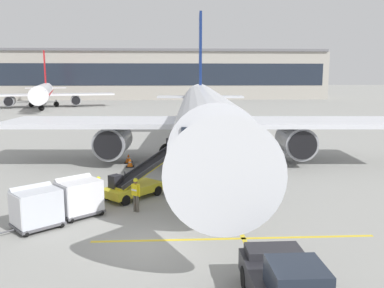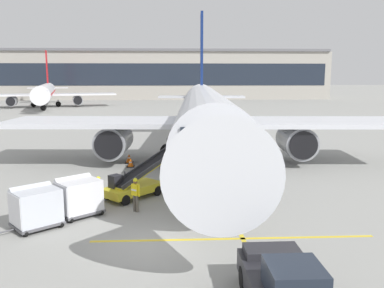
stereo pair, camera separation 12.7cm
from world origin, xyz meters
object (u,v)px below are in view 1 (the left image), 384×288
object	(u,v)px
parked_airplane	(204,116)
baggage_cart_lead	(78,196)
baggage_cart_second	(36,207)
distant_airplane	(43,93)
pushback_tug	(288,287)
safety_cone_engine_keepout	(128,158)
belt_loader	(136,183)
ground_crew_by_carts	(136,193)
safety_cone_wingtip	(130,163)
ground_crew_by_loader	(99,191)

from	to	relation	value
parked_airplane	baggage_cart_lead	bearing A→B (deg)	-120.44
parked_airplane	baggage_cart_second	bearing A→B (deg)	-122.25
baggage_cart_second	distant_airplane	xyz separation A→B (m)	(-21.62, 73.82, 2.21)
pushback_tug	distant_airplane	xyz separation A→B (m)	(-30.98, 81.10, 2.38)
pushback_tug	safety_cone_engine_keepout	size ratio (longest dim) A/B	6.09
parked_airplane	distant_airplane	distance (m)	67.22
parked_airplane	pushback_tug	bearing A→B (deg)	-88.31
belt_loader	ground_crew_by_carts	xyz separation A→B (m)	(0.19, -2.65, 0.19)
pushback_tug	distant_airplane	size ratio (longest dim) A/B	0.11
safety_cone_engine_keepout	safety_cone_wingtip	bearing A→B (deg)	-79.94
belt_loader	baggage_cart_second	world-z (taller)	belt_loader
ground_crew_by_loader	safety_cone_engine_keepout	bearing A→B (deg)	88.16
pushback_tug	distant_airplane	world-z (taller)	distant_airplane
distant_airplane	baggage_cart_lead	bearing A→B (deg)	-72.23
baggage_cart_lead	baggage_cart_second	xyz separation A→B (m)	(-1.53, -1.59, 0.00)
baggage_cart_second	safety_cone_engine_keepout	distance (m)	14.18
parked_airplane	safety_cone_engine_keepout	xyz separation A→B (m)	(-6.00, 0.05, -3.34)
belt_loader	parked_airplane	bearing A→B (deg)	63.20
ground_crew_by_loader	safety_cone_wingtip	xyz separation A→B (m)	(0.63, 9.97, -0.69)
baggage_cart_second	distant_airplane	bearing A→B (deg)	106.33
baggage_cart_second	safety_cone_engine_keepout	xyz separation A→B (m)	(2.74, 13.90, -0.65)
ground_crew_by_carts	belt_loader	bearing A→B (deg)	94.03
ground_crew_by_carts	safety_cone_wingtip	distance (m)	10.50
ground_crew_by_carts	baggage_cart_second	bearing A→B (deg)	-154.79
baggage_cart_lead	pushback_tug	size ratio (longest dim) A/B	0.59
baggage_cart_lead	pushback_tug	world-z (taller)	baggage_cart_lead
pushback_tug	ground_crew_by_loader	distance (m)	11.98
pushback_tug	safety_cone_wingtip	bearing A→B (deg)	107.90
safety_cone_engine_keepout	baggage_cart_lead	bearing A→B (deg)	-95.60
belt_loader	baggage_cart_second	size ratio (longest dim) A/B	1.85
baggage_cart_lead	ground_crew_by_carts	bearing A→B (deg)	8.90
parked_airplane	safety_cone_engine_keepout	distance (m)	6.87
pushback_tug	ground_crew_by_loader	xyz separation A→B (m)	(-6.99, 9.72, 0.17)
safety_cone_wingtip	ground_crew_by_carts	bearing A→B (deg)	-82.96
baggage_cart_second	ground_crew_by_carts	size ratio (longest dim) A/B	1.49
ground_crew_by_carts	safety_cone_engine_keepout	world-z (taller)	ground_crew_by_carts
baggage_cart_second	ground_crew_by_carts	world-z (taller)	baggage_cart_second
baggage_cart_lead	ground_crew_by_loader	xyz separation A→B (m)	(0.84, 0.86, -0.00)
pushback_tug	safety_cone_engine_keepout	distance (m)	22.19
parked_airplane	safety_cone_wingtip	world-z (taller)	parked_airplane
baggage_cart_second	parked_airplane	bearing A→B (deg)	57.75
belt_loader	ground_crew_by_loader	xyz separation A→B (m)	(-1.73, -2.22, 0.19)
ground_crew_by_loader	safety_cone_engine_keepout	xyz separation A→B (m)	(0.37, 11.45, -0.65)
belt_loader	baggage_cart_second	xyz separation A→B (m)	(-4.10, -4.67, 0.19)
belt_loader	baggage_cart_lead	world-z (taller)	belt_loader
distant_airplane	pushback_tug	bearing A→B (deg)	-69.09
safety_cone_engine_keepout	distant_airplane	size ratio (longest dim) A/B	0.02
parked_airplane	baggage_cart_second	world-z (taller)	parked_airplane
parked_airplane	distant_airplane	world-z (taller)	parked_airplane
parked_airplane	ground_crew_by_loader	bearing A→B (deg)	-119.18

